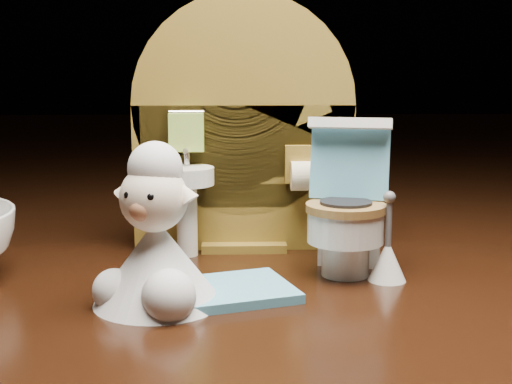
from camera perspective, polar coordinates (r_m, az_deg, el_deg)
backdrop_panel at (r=0.42m, az=-1.10°, el=4.29°), size 0.13×0.05×0.15m
toy_toilet at (r=0.38m, az=7.36°, el=-1.93°), size 0.05×0.06×0.08m
bath_mat at (r=0.34m, az=-2.12°, el=-7.90°), size 0.07×0.06×0.00m
toilet_brush at (r=0.37m, az=10.47°, el=-5.17°), size 0.02×0.02×0.05m
plush_lamb at (r=0.33m, az=-8.02°, el=-4.48°), size 0.06×0.06×0.08m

